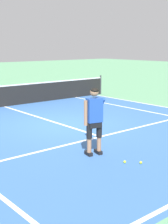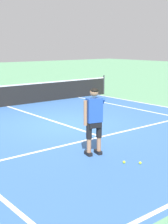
{
  "view_description": "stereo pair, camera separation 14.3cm",
  "coord_description": "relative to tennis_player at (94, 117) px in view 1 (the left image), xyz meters",
  "views": [
    {
      "loc": [
        -6.47,
        -8.93,
        2.74
      ],
      "look_at": [
        -1.25,
        -2.71,
        1.05
      ],
      "focal_mm": 51.72,
      "sensor_mm": 36.0,
      "label": 1
    },
    {
      "loc": [
        -6.36,
        -9.02,
        2.74
      ],
      "look_at": [
        -1.25,
        -2.71,
        1.05
      ],
      "focal_mm": 51.72,
      "sensor_mm": 36.0,
      "label": 2
    }
  ],
  "objects": [
    {
      "name": "tennis_ball_near_feet",
      "position": [
        0.14,
        -0.94,
        -0.96
      ],
      "size": [
        0.07,
        0.07,
        0.07
      ],
      "primitive_type": "sphere",
      "color": "#CCE02D",
      "rests_on": "ground"
    },
    {
      "name": "tennis_net",
      "position": [
        1.24,
        7.48,
        -0.49
      ],
      "size": [
        11.96,
        0.08,
        1.07
      ],
      "color": "#333338",
      "rests_on": "ground"
    },
    {
      "name": "tennis_player",
      "position": [
        0.0,
        0.0,
        0.0
      ],
      "size": [
        0.84,
        1.05,
        1.71
      ],
      "color": "black",
      "rests_on": "ground"
    },
    {
      "name": "line_centre_service",
      "position": [
        1.24,
        4.28,
        -0.99
      ],
      "size": [
        0.1,
        6.4,
        0.01
      ],
      "primitive_type": "cube",
      "color": "white",
      "rests_on": "ground"
    },
    {
      "name": "line_service",
      "position": [
        1.24,
        1.08,
        -0.99
      ],
      "size": [
        8.23,
        0.1,
        0.01
      ],
      "primitive_type": "cube",
      "color": "white",
      "rests_on": "ground"
    },
    {
      "name": "ground_plane",
      "position": [
        1.24,
        3.09,
        -0.99
      ],
      "size": [
        80.0,
        80.0,
        0.0
      ],
      "primitive_type": "plane",
      "color": "#609E70"
    },
    {
      "name": "court_inner_surface",
      "position": [
        1.24,
        2.31,
        -0.99
      ],
      "size": [
        10.98,
        10.74,
        0.0
      ],
      "primitive_type": "cube",
      "color": "#3866A8",
      "rests_on": "ground"
    },
    {
      "name": "tennis_ball_by_baseline",
      "position": [
        0.4,
        -1.21,
        -0.96
      ],
      "size": [
        0.07,
        0.07,
        0.07
      ],
      "primitive_type": "sphere",
      "color": "#CCE02D",
      "rests_on": "ground"
    },
    {
      "name": "line_singles_right",
      "position": [
        5.35,
        2.31,
        -0.99
      ],
      "size": [
        0.1,
        10.34,
        0.01
      ],
      "primitive_type": "cube",
      "color": "white",
      "rests_on": "ground"
    }
  ]
}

